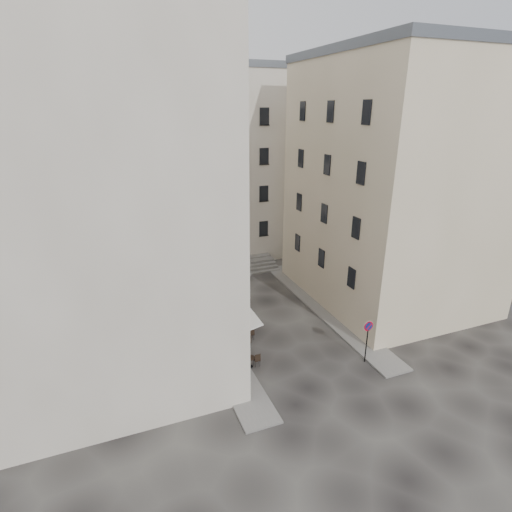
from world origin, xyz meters
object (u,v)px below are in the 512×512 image
bistro_table_b (241,343)px  pedestrian (230,311)px  no_parking_sign (368,333)px  bistro_table_a (250,361)px

bistro_table_b → pedestrian: (0.50, 3.75, 0.33)m
bistro_table_b → no_parking_sign: bearing=-31.5°
pedestrian → bistro_table_a: bearing=42.3°
bistro_table_a → bistro_table_b: bearing=86.3°
bistro_table_a → pedestrian: bearing=83.8°
bistro_table_a → bistro_table_b: (0.13, 2.02, 0.02)m
no_parking_sign → pedestrian: no_parking_sign is taller
no_parking_sign → bistro_table_a: size_ratio=2.31×
no_parking_sign → bistro_table_a: bearing=161.6°
bistro_table_a → no_parking_sign: bearing=-17.0°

